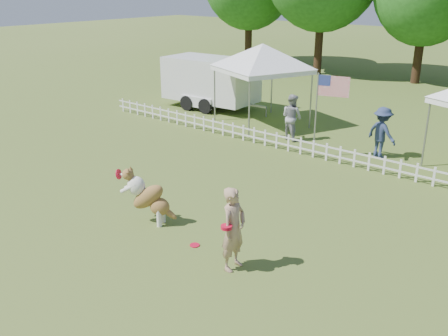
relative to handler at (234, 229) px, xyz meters
name	(u,v)px	position (x,y,z in m)	size (l,w,h in m)	color
ground	(185,241)	(-1.57, 0.17, -0.90)	(120.00, 120.00, 0.00)	#40551A
picket_fence	(333,153)	(-1.57, 7.17, -0.60)	(22.00, 0.08, 0.60)	silver
handler	(234,229)	(0.00, 0.00, 0.00)	(0.65, 0.43, 1.79)	tan
dog	(149,197)	(-2.87, 0.28, -0.20)	(1.35, 0.45, 1.39)	brown
frisbee_on_turf	(195,245)	(-1.25, 0.15, -0.89)	(0.22, 0.22, 0.02)	red
canopy_tent_left	(262,86)	(-6.20, 9.50, 0.72)	(3.12, 3.12, 3.23)	white
cargo_trailer	(211,83)	(-9.76, 10.36, 0.29)	(5.38, 2.37, 2.37)	silver
flag_pole	(316,116)	(-2.36, 7.25, 0.53)	(1.09, 0.11, 2.85)	gray
spectator_a	(292,117)	(-4.02, 8.42, -0.03)	(0.84, 0.66, 1.73)	#95959A
spectator_b	(382,133)	(-0.61, 8.64, -0.03)	(1.12, 0.64, 1.73)	navy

